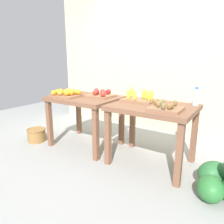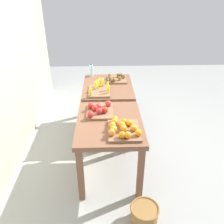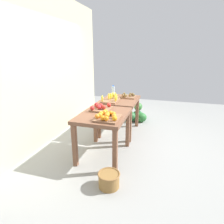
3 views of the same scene
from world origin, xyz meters
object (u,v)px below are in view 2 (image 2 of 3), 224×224
Objects in this scene: orange_bin at (123,129)px; watermelon_pile at (119,97)px; banana_crate at (100,89)px; kiwi_bin at (117,79)px; wicker_basket at (144,214)px; water_bottle at (91,70)px; apple_bin at (99,110)px; display_table_right at (108,92)px; display_table_left at (109,129)px.

watermelon_pile is (2.24, -0.10, -0.67)m from orange_bin.
orange_bin is 1.00× the size of banana_crate.
kiwi_bin reaches higher than wicker_basket.
water_bottle is at bearing 15.02° from wicker_basket.
apple_bin is 1.37m from water_bottle.
apple_bin is at bearing 172.10° from display_table_right.
orange_bin is at bearing 177.40° from watermelon_pile.
display_table_left is 2.36× the size of banana_crate.
display_table_left is at bearing 31.25° from orange_bin.
banana_crate is at bearing 161.72° from watermelon_pile.
watermelon_pile is at bearing -18.28° from banana_crate.
orange_bin is at bearing -148.75° from display_table_left.
banana_crate is at bearing 13.87° from orange_bin.
wicker_basket is (-0.80, -0.35, -0.56)m from display_table_left.
display_table_right is 2.03m from wicker_basket.
orange_bin is (-1.36, -0.15, 0.16)m from display_table_right.
apple_bin is (-0.91, 0.13, 0.16)m from display_table_right.
display_table_left is 1.04m from wicker_basket.
kiwi_bin is (1.12, -0.28, -0.01)m from apple_bin.
apple_bin reaches higher than display_table_right.
water_bottle is (0.45, 0.29, 0.23)m from display_table_right.
kiwi_bin reaches higher than watermelon_pile.
apple_bin is 1.11× the size of kiwi_bin.
kiwi_bin is at bearing -118.27° from water_bottle.
kiwi_bin is 0.94m from watermelon_pile.
orange_bin is at bearing -166.13° from banana_crate.
apple_bin is 0.93× the size of banana_crate.
kiwi_bin is at bearing 171.97° from watermelon_pile.
wicker_basket is (-1.67, -0.48, -0.72)m from banana_crate.
apple_bin reaches higher than orange_bin.
display_table_left reaches higher than wicker_basket.
display_table_left is 1.61m from water_bottle.
banana_crate reaches higher than kiwi_bin.
display_table_left is 2.83× the size of kiwi_bin.
watermelon_pile is at bearing -50.85° from water_bottle.
apple_bin reaches higher than watermelon_pile.
wicker_basket is at bearing -154.75° from apple_bin.
apple_bin is at bearing -173.33° from water_bottle.
watermelon_pile is at bearing 2.08° from wicker_basket.
orange_bin is 1.92× the size of water_bottle.
watermelon_pile is (0.67, -0.09, -0.66)m from kiwi_bin.
apple_bin is (0.21, 0.13, 0.16)m from display_table_left.
water_bottle is (0.24, 0.44, 0.07)m from kiwi_bin.
watermelon_pile is (0.43, -0.53, -0.73)m from water_bottle.
water_bottle reaches higher than display_table_right.
water_bottle is at bearing 6.67° from apple_bin.
orange_bin is 0.62× the size of watermelon_pile.
water_bottle is at bearing 12.78° from banana_crate.
display_table_left is 1.47× the size of watermelon_pile.
apple_bin is 0.58× the size of watermelon_pile.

